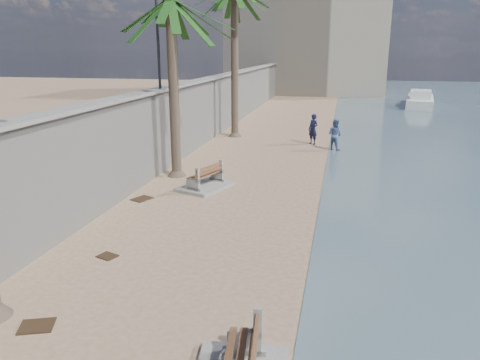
{
  "coord_description": "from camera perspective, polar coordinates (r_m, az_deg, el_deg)",
  "views": [
    {
      "loc": [
        2.6,
        -7.14,
        5.32
      ],
      "look_at": [
        -0.5,
        7.0,
        1.2
      ],
      "focal_mm": 35.0,
      "sensor_mm": 36.0,
      "label": 1
    }
  ],
  "objects": [
    {
      "name": "debris_c",
      "position": [
        17.37,
        -11.87,
        -2.25
      ],
      "size": [
        0.79,
        0.86,
        0.03
      ],
      "primitive_type": "cube",
      "rotation": [
        0.0,
        0.0,
        4.31
      ],
      "color": "#382616",
      "rests_on": "ground_plane"
    },
    {
      "name": "seawall",
      "position": [
        28.46,
        -3.69,
        8.64
      ],
      "size": [
        0.45,
        70.0,
        3.5
      ],
      "primitive_type": "cube",
      "color": "gray",
      "rests_on": "ground_plane"
    },
    {
      "name": "palm_mid",
      "position": [
        19.62,
        -8.48,
        20.53
      ],
      "size": [
        5.0,
        5.0,
        7.96
      ],
      "color": "brown",
      "rests_on": "ground_plane"
    },
    {
      "name": "person_a",
      "position": [
        26.85,
        8.92,
        6.4
      ],
      "size": [
        0.86,
        0.82,
        1.97
      ],
      "primitive_type": "imported",
      "rotation": [
        0.0,
        0.0,
        -0.68
      ],
      "color": "#131534",
      "rests_on": "ground_plane"
    },
    {
      "name": "streetlight",
      "position": [
        20.67,
        -10.11,
        19.33
      ],
      "size": [
        0.28,
        0.28,
        5.12
      ],
      "color": "#2D2D33",
      "rests_on": "wall_cap"
    },
    {
      "name": "wall_cap",
      "position": [
        28.29,
        -3.76,
        12.26
      ],
      "size": [
        0.8,
        70.0,
        0.12
      ],
      "primitive_type": "cube",
      "color": "gray",
      "rests_on": "seawall"
    },
    {
      "name": "ground_plane",
      "position": [
        9.27,
        -6.61,
        -19.23
      ],
      "size": [
        140.0,
        140.0,
        0.0
      ],
      "primitive_type": "plane",
      "color": "tan"
    },
    {
      "name": "debris_d",
      "position": [
        12.96,
        -15.85,
        -8.91
      ],
      "size": [
        0.6,
        0.54,
        0.03
      ],
      "primitive_type": "cube",
      "rotation": [
        0.0,
        0.0,
        2.79
      ],
      "color": "#382616",
      "rests_on": "ground_plane"
    },
    {
      "name": "debris_b",
      "position": [
        10.47,
        -23.53,
        -16.01
      ],
      "size": [
        0.8,
        0.72,
        0.03
      ],
      "primitive_type": "cube",
      "rotation": [
        0.0,
        0.0,
        0.37
      ],
      "color": "#382616",
      "rests_on": "ground_plane"
    },
    {
      "name": "person_b",
      "position": [
        25.58,
        11.5,
        5.63
      ],
      "size": [
        1.1,
        1.04,
        1.82
      ],
      "primitive_type": "imported",
      "rotation": [
        0.0,
        0.0,
        2.59
      ],
      "color": "#476194",
      "rests_on": "ground_plane"
    },
    {
      "name": "yacht_far",
      "position": [
        47.9,
        21.09,
        8.88
      ],
      "size": [
        3.46,
        8.34,
        1.5
      ],
      "primitive_type": null,
      "rotation": [
        0.0,
        0.0,
        1.42
      ],
      "color": "silver",
      "rests_on": "bay_water"
    },
    {
      "name": "end_building",
      "position": [
        59.34,
        8.28,
        17.34
      ],
      "size": [
        18.0,
        12.0,
        14.0
      ],
      "primitive_type": "cube",
      "color": "#B7AA93",
      "rests_on": "ground_plane"
    },
    {
      "name": "bench_far",
      "position": [
        18.3,
        -4.23,
        0.23
      ],
      "size": [
        2.12,
        2.54,
        0.9
      ],
      "color": "gray",
      "rests_on": "ground_plane"
    }
  ]
}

